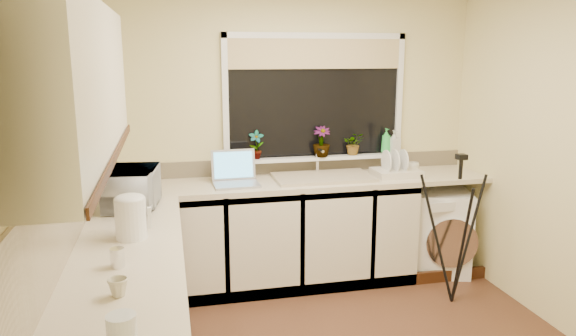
{
  "coord_description": "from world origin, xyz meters",
  "views": [
    {
      "loc": [
        -1.05,
        -2.99,
        1.93
      ],
      "look_at": [
        -0.25,
        0.55,
        1.15
      ],
      "focal_mm": 33.37,
      "sensor_mm": 36.0,
      "label": 1
    }
  ],
  "objects": [
    {
      "name": "plant_d",
      "position": [
        0.54,
        1.42,
        1.15
      ],
      "size": [
        0.21,
        0.19,
        0.2
      ],
      "primitive_type": "imported",
      "rotation": [
        0.0,
        0.0,
        -0.24
      ],
      "color": "#999999",
      "rests_on": "windowsill"
    },
    {
      "name": "upper_cabinet",
      "position": [
        -1.44,
        -0.45,
        1.8
      ],
      "size": [
        0.28,
        1.9,
        0.7
      ],
      "primitive_type": "cube",
      "color": "silver",
      "rests_on": "wall_left"
    },
    {
      "name": "faucet",
      "position": [
        0.2,
        1.38,
        1.02
      ],
      "size": [
        0.03,
        0.03,
        0.24
      ],
      "primitive_type": "cylinder",
      "color": "silver",
      "rests_on": "worktop_back"
    },
    {
      "name": "dish_rack",
      "position": [
        0.84,
        1.16,
        0.93
      ],
      "size": [
        0.39,
        0.3,
        0.06
      ],
      "primitive_type": "cube",
      "rotation": [
        0.0,
        0.0,
        0.01
      ],
      "color": "beige",
      "rests_on": "worktop_back"
    },
    {
      "name": "splashback_left",
      "position": [
        -1.59,
        -0.3,
        1.12
      ],
      "size": [
        0.02,
        2.4,
        0.45
      ],
      "primitive_type": "cube",
      "color": "beige",
      "rests_on": "wall_left"
    },
    {
      "name": "sink",
      "position": [
        0.2,
        1.2,
        0.91
      ],
      "size": [
        0.82,
        0.46,
        0.03
      ],
      "primitive_type": "cube",
      "color": "tan",
      "rests_on": "worktop_back"
    },
    {
      "name": "tripod",
      "position": [
        1.09,
        0.56,
        0.6
      ],
      "size": [
        0.74,
        0.74,
        1.19
      ],
      "primitive_type": null,
      "rotation": [
        0.0,
        0.0,
        0.31
      ],
      "color": "black",
      "rests_on": "floor"
    },
    {
      "name": "wall_front",
      "position": [
        0.0,
        -1.5,
        1.23
      ],
      "size": [
        3.2,
        0.0,
        3.2
      ],
      "primitive_type": "plane",
      "rotation": [
        -1.57,
        0.0,
        0.0
      ],
      "color": "beige",
      "rests_on": "ground"
    },
    {
      "name": "glass_jug",
      "position": [
        -1.24,
        -1.22,
        0.98
      ],
      "size": [
        0.1,
        0.1,
        0.15
      ],
      "primitive_type": "cylinder",
      "color": "silver",
      "rests_on": "worktop_left"
    },
    {
      "name": "window_glass",
      "position": [
        0.2,
        1.49,
        1.55
      ],
      "size": [
        1.5,
        0.02,
        1.0
      ],
      "primitive_type": "cube",
      "color": "black",
      "rests_on": "wall_back"
    },
    {
      "name": "wall_left",
      "position": [
        -1.6,
        0.0,
        1.23
      ],
      "size": [
        0.0,
        3.0,
        3.0
      ],
      "primitive_type": "plane",
      "rotation": [
        1.57,
        0.0,
        1.57
      ],
      "color": "beige",
      "rests_on": "ground"
    },
    {
      "name": "worktop_left",
      "position": [
        -1.3,
        -0.3,
        0.88
      ],
      "size": [
        0.6,
        2.4,
        0.04
      ],
      "primitive_type": "cube",
      "color": "beige",
      "rests_on": "base_cabinet_left"
    },
    {
      "name": "cup_back",
      "position": [
        1.05,
        1.27,
        0.94
      ],
      "size": [
        0.12,
        0.12,
        0.09
      ],
      "primitive_type": "imported",
      "rotation": [
        0.0,
        0.0,
        0.1
      ],
      "color": "silver",
      "rests_on": "worktop_back"
    },
    {
      "name": "splashback_back",
      "position": [
        0.0,
        1.49,
        0.97
      ],
      "size": [
        3.2,
        0.02,
        0.14
      ],
      "primitive_type": "cube",
      "color": "beige",
      "rests_on": "wall_back"
    },
    {
      "name": "kettle",
      "position": [
        -1.28,
        0.03,
        1.02
      ],
      "size": [
        0.18,
        0.18,
        0.23
      ],
      "primitive_type": "cylinder",
      "color": "white",
      "rests_on": "worktop_left"
    },
    {
      "name": "windowsill",
      "position": [
        0.2,
        1.43,
        1.04
      ],
      "size": [
        1.6,
        0.14,
        0.03
      ],
      "primitive_type": "cube",
      "color": "white",
      "rests_on": "wall_back"
    },
    {
      "name": "plant_c",
      "position": [
        0.24,
        1.4,
        1.18
      ],
      "size": [
        0.17,
        0.17,
        0.26
      ],
      "primitive_type": "imported",
      "rotation": [
        0.0,
        0.0,
        -0.13
      ],
      "color": "#999999",
      "rests_on": "windowsill"
    },
    {
      "name": "base_cabinet_back",
      "position": [
        -0.33,
        1.2,
        0.43
      ],
      "size": [
        2.55,
        0.6,
        0.86
      ],
      "primitive_type": "cube",
      "color": "silver",
      "rests_on": "floor"
    },
    {
      "name": "washing_machine",
      "position": [
        1.26,
        1.17,
        0.37
      ],
      "size": [
        0.64,
        0.63,
        0.74
      ],
      "primitive_type": "cube",
      "rotation": [
        0.0,
        0.0,
        -0.28
      ],
      "color": "white",
      "rests_on": "floor"
    },
    {
      "name": "microwave",
      "position": [
        -1.31,
        0.68,
        1.03
      ],
      "size": [
        0.38,
        0.52,
        0.26
      ],
      "primitive_type": "imported",
      "rotation": [
        0.0,
        0.0,
        1.44
      ],
      "color": "white",
      "rests_on": "worktop_left"
    },
    {
      "name": "wall_right",
      "position": [
        1.6,
        0.0,
        1.23
      ],
      "size": [
        0.0,
        3.0,
        3.0
      ],
      "primitive_type": "plane",
      "rotation": [
        1.57,
        0.0,
        -1.57
      ],
      "color": "beige",
      "rests_on": "ground"
    },
    {
      "name": "worktop_back",
      "position": [
        0.0,
        1.2,
        0.88
      ],
      "size": [
        3.2,
        0.6,
        0.04
      ],
      "primitive_type": "cube",
      "color": "beige",
      "rests_on": "base_cabinet_back"
    },
    {
      "name": "soap_bottle_green",
      "position": [
        0.85,
        1.43,
        1.16
      ],
      "size": [
        0.1,
        0.1,
        0.22
      ],
      "primitive_type": "imported",
      "rotation": [
        0.0,
        0.0,
        0.12
      ],
      "color": "green",
      "rests_on": "windowsill"
    },
    {
      "name": "wall_back",
      "position": [
        0.0,
        1.5,
        1.23
      ],
      "size": [
        3.2,
        0.0,
        3.2
      ],
      "primitive_type": "plane",
      "rotation": [
        1.57,
        0.0,
        0.0
      ],
      "color": "beige",
      "rests_on": "ground"
    },
    {
      "name": "cup_left",
      "position": [
        -1.29,
        -0.73,
        0.94
      ],
      "size": [
        0.1,
        0.1,
        0.08
      ],
      "primitive_type": "imported",
      "rotation": [
        0.0,
        0.0,
        -0.2
      ],
      "color": "beige",
      "rests_on": "worktop_left"
    },
    {
      "name": "laptop",
      "position": [
        -0.54,
        1.19,
        0.97
      ],
      "size": [
        0.36,
        0.33,
        0.26
      ],
      "rotation": [
        0.0,
        0.0,
        0.02
      ],
      "color": "#9D9DA4",
      "rests_on": "worktop_back"
    },
    {
      "name": "window_blind",
      "position": [
        0.2,
        1.46,
        1.92
      ],
      "size": [
        1.5,
        0.02,
        0.25
      ],
      "primitive_type": "cube",
      "color": "tan",
      "rests_on": "wall_back"
    },
    {
      "name": "soap_bottle_clear",
      "position": [
        0.92,
        1.42,
        1.15
      ],
      "size": [
        0.11,
        0.11,
        0.2
      ],
      "primitive_type": "imported",
      "rotation": [
        0.0,
        0.0,
        0.21
      ],
      "color": "#999999",
      "rests_on": "windowsill"
    },
    {
      "name": "plant_a",
      "position": [
        -0.33,
        1.42,
        1.17
      ],
      "size": [
        0.14,
        0.11,
        0.24
      ],
      "primitive_type": "imported",
      "rotation": [
        0.0,
        0.0,
        -0.19
      ],
      "color": "#999999",
      "rests_on": "windowsill"
    },
    {
      "name": "steel_jar",
      "position": [
        -1.32,
        -0.39,
        0.95
      ],
      "size": [
        0.07,
        0.07,
        0.1
      ],
      "primitive_type": "cylinder",
      "color": "silver",
      "rests_on": "worktop_left"
    }
  ]
}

